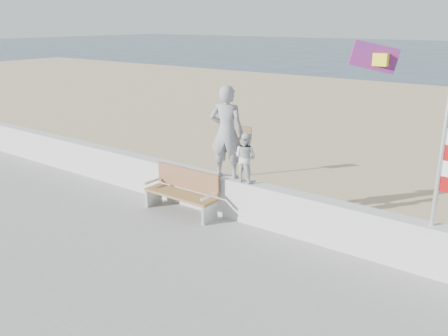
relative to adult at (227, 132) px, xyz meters
The scene contains 8 objects.
ground 2.90m from the adult, 93.48° to the right, with size 220.00×220.00×0.00m, color #283D51.
sand 7.30m from the adult, 90.99° to the left, with size 90.00×40.00×0.08m, color tan.
seawall 1.47m from the adult, behind, with size 30.00×0.35×0.90m, color silver.
adult is the anchor object (origin of this frame).
child 0.69m from the adult, ahead, with size 0.52×0.41×1.08m, color silver.
bench 1.73m from the adult, 153.27° to the right, with size 1.80×0.57×1.00m.
parafoil_kite 3.88m from the adult, 54.86° to the left, with size 1.13×0.74×0.77m.
sign 3.39m from the adult, 115.98° to the left, with size 0.32×0.07×1.46m.
Camera 1 is at (6.03, -6.03, 4.41)m, focal length 38.00 mm.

